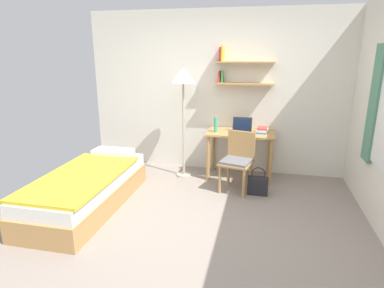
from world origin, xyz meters
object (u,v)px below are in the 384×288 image
(bed, at_px, (88,189))
(desk, at_px, (240,141))
(book_stack, at_px, (262,130))
(desk_chair, at_px, (238,159))
(standing_lamp, at_px, (183,82))
(water_bottle, at_px, (216,124))
(laptop, at_px, (242,128))
(handbag, at_px, (258,185))

(bed, distance_m, desk, 2.38)
(book_stack, bearing_deg, desk_chair, -119.78)
(bed, bearing_deg, desk, 38.49)
(standing_lamp, bearing_deg, water_bottle, 7.44)
(bed, height_order, book_stack, book_stack)
(desk, xyz_separation_m, water_bottle, (-0.39, -0.07, 0.26))
(desk, height_order, desk_chair, desk_chair)
(laptop, relative_size, handbag, 0.74)
(desk_chair, height_order, handbag, desk_chair)
(desk, bearing_deg, book_stack, 7.11)
(water_bottle, xyz_separation_m, book_stack, (0.71, 0.11, -0.08))
(water_bottle, bearing_deg, book_stack, 9.00)
(desk, relative_size, standing_lamp, 0.60)
(standing_lamp, distance_m, laptop, 1.16)
(water_bottle, distance_m, handbag, 1.15)
(standing_lamp, bearing_deg, desk, 8.80)
(desk, relative_size, laptop, 3.45)
(laptop, height_order, handbag, laptop)
(bed, distance_m, handbag, 2.31)
(book_stack, bearing_deg, desk, -172.89)
(desk_chair, bearing_deg, book_stack, 60.22)
(laptop, height_order, book_stack, laptop)
(desk, relative_size, desk_chair, 1.22)
(bed, height_order, desk, desk)
(laptop, height_order, water_bottle, water_bottle)
(bed, bearing_deg, laptop, 38.35)
(desk_chair, relative_size, book_stack, 3.29)
(water_bottle, bearing_deg, laptop, 10.82)
(bed, xyz_separation_m, standing_lamp, (0.96, 1.33, 1.27))
(water_bottle, distance_m, book_stack, 0.72)
(desk, height_order, laptop, laptop)
(bed, xyz_separation_m, book_stack, (2.17, 1.51, 0.55))
(handbag, bearing_deg, water_bottle, 141.33)
(bed, xyz_separation_m, desk, (1.84, 1.47, 0.37))
(standing_lamp, relative_size, handbag, 4.20)
(desk, distance_m, laptop, 0.20)
(bed, distance_m, laptop, 2.44)
(desk, distance_m, handbag, 0.84)
(standing_lamp, bearing_deg, laptop, 8.95)
(water_bottle, xyz_separation_m, handbag, (0.69, -0.56, -0.72))
(desk, distance_m, desk_chair, 0.53)
(water_bottle, bearing_deg, handbag, -38.67)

